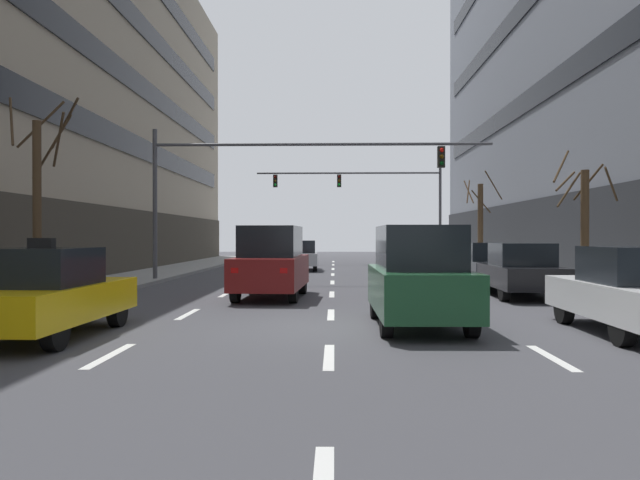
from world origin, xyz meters
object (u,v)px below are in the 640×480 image
at_px(street_tree_3, 38,197).
at_px(car_parked_2, 520,270).
at_px(taxi_driving_1, 46,293).
at_px(street_tree_2, 584,223).
at_px(car_parked_1, 634,291).
at_px(car_driving_0, 300,256).
at_px(street_tree_1, 480,223).
at_px(car_driving_3, 418,277).
at_px(traffic_signal_0, 270,172).
at_px(traffic_signal_1, 373,191).
at_px(car_driving_2, 271,262).
at_px(car_parked_3, 487,265).

bearing_deg(street_tree_3, car_parked_2, 8.59).
bearing_deg(taxi_driving_1, street_tree_2, 33.39).
bearing_deg(car_parked_1, car_driving_0, 109.20).
bearing_deg(street_tree_1, car_parked_1, -96.04).
distance_m(car_driving_3, traffic_signal_0, 13.21).
height_order(car_driving_3, street_tree_3, street_tree_3).
bearing_deg(traffic_signal_1, taxi_driving_1, -104.54).
bearing_deg(car_parked_2, taxi_driving_1, -144.76).
bearing_deg(car_driving_2, taxi_driving_1, -114.96).
relative_size(car_driving_2, traffic_signal_1, 0.36).
xyz_separation_m(car_driving_3, car_parked_1, (3.90, -0.85, -0.21)).
bearing_deg(car_parked_3, taxi_driving_1, -132.86).
distance_m(car_driving_3, street_tree_2, 9.58).
xyz_separation_m(car_parked_1, street_tree_2, (2.31, 8.04, 1.45)).
relative_size(car_parked_1, street_tree_1, 0.86).
relative_size(car_driving_3, car_parked_2, 0.96).
distance_m(car_parked_3, street_tree_2, 4.07).
relative_size(car_parked_2, car_parked_3, 1.02).
distance_m(car_driving_3, car_parked_1, 4.00).
height_order(car_parked_1, street_tree_2, street_tree_2).
relative_size(car_driving_0, car_driving_3, 1.03).
bearing_deg(street_tree_3, car_parked_1, -19.93).
height_order(car_parked_1, street_tree_3, street_tree_3).
bearing_deg(taxi_driving_1, car_driving_3, 12.00).
bearing_deg(car_driving_3, street_tree_2, 49.15).
bearing_deg(traffic_signal_0, car_driving_0, 84.83).
bearing_deg(street_tree_3, traffic_signal_0, 55.27).
distance_m(car_driving_2, street_tree_2, 9.97).
height_order(car_parked_3, street_tree_3, street_tree_3).
height_order(car_parked_2, street_tree_3, street_tree_3).
xyz_separation_m(car_driving_0, car_parked_2, (7.43, -14.31, 0.01)).
height_order(car_driving_0, car_driving_3, car_driving_3).
distance_m(car_parked_2, street_tree_1, 15.10).
xyz_separation_m(car_driving_0, street_tree_1, (9.74, 0.51, 1.77)).
relative_size(car_parked_3, traffic_signal_1, 0.35).
xyz_separation_m(car_parked_2, street_tree_1, (2.31, 14.82, 1.76)).
bearing_deg(car_driving_3, car_driving_2, 121.98).
relative_size(car_parked_2, street_tree_1, 0.85).
distance_m(street_tree_1, street_tree_3, 23.26).
xyz_separation_m(car_parked_3, traffic_signal_0, (-8.20, 1.83, 3.63)).
distance_m(car_parked_1, car_parked_3, 11.05).
height_order(traffic_signal_0, traffic_signal_1, traffic_signal_1).
xyz_separation_m(car_parked_1, street_tree_3, (-13.68, 4.96, 2.09)).
bearing_deg(car_driving_2, car_driving_0, 89.83).
bearing_deg(street_tree_1, car_driving_2, -122.65).
relative_size(car_parked_3, street_tree_3, 0.77).
distance_m(car_driving_0, car_parked_1, 22.60).
relative_size(car_parked_2, street_tree_3, 0.79).
xyz_separation_m(car_parked_2, traffic_signal_1, (-3.03, 22.41, 4.04)).
distance_m(traffic_signal_0, traffic_signal_1, 17.36).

